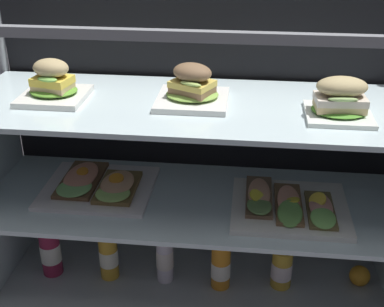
{
  "coord_description": "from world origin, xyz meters",
  "views": [
    {
      "loc": [
        0.16,
        -1.36,
        1.22
      ],
      "look_at": [
        0.0,
        0.0,
        0.53
      ],
      "focal_mm": 48.76,
      "sensor_mm": 36.0,
      "label": 1
    }
  ],
  "objects_px": {
    "juice_bottle_front_right_end": "(50,251)",
    "juice_bottle_front_left_end": "(165,256)",
    "juice_bottle_tucked_behind": "(282,267)",
    "open_sandwich_tray_near_left_corner": "(289,206)",
    "orange_fruit_beside_bottles": "(360,276)",
    "open_sandwich_tray_mid_left": "(98,185)",
    "juice_bottle_back_right": "(221,263)",
    "juice_bottle_back_left": "(108,254)",
    "plated_roll_sandwich_far_left": "(53,85)",
    "plated_roll_sandwich_near_left_corner": "(340,101)",
    "plated_roll_sandwich_right_of_center": "(194,89)"
  },
  "relations": [
    {
      "from": "juice_bottle_front_right_end",
      "to": "juice_bottle_front_left_end",
      "type": "relative_size",
      "value": 0.95
    },
    {
      "from": "juice_bottle_front_left_end",
      "to": "juice_bottle_tucked_behind",
      "type": "bearing_deg",
      "value": 2.21
    },
    {
      "from": "open_sandwich_tray_near_left_corner",
      "to": "juice_bottle_front_right_end",
      "type": "xyz_separation_m",
      "value": [
        -0.78,
        0.06,
        -0.27
      ]
    },
    {
      "from": "juice_bottle_tucked_behind",
      "to": "orange_fruit_beside_bottles",
      "type": "distance_m",
      "value": 0.27
    },
    {
      "from": "open_sandwich_tray_mid_left",
      "to": "open_sandwich_tray_near_left_corner",
      "type": "bearing_deg",
      "value": -5.21
    },
    {
      "from": "juice_bottle_back_right",
      "to": "juice_bottle_back_left",
      "type": "bearing_deg",
      "value": 179.12
    },
    {
      "from": "plated_roll_sandwich_far_left",
      "to": "orange_fruit_beside_bottles",
      "type": "relative_size",
      "value": 2.6
    },
    {
      "from": "juice_bottle_back_left",
      "to": "juice_bottle_front_left_end",
      "type": "bearing_deg",
      "value": 1.42
    },
    {
      "from": "juice_bottle_back_left",
      "to": "plated_roll_sandwich_near_left_corner",
      "type": "bearing_deg",
      "value": -6.56
    },
    {
      "from": "plated_roll_sandwich_near_left_corner",
      "to": "juice_bottle_tucked_behind",
      "type": "distance_m",
      "value": 0.64
    },
    {
      "from": "open_sandwich_tray_mid_left",
      "to": "orange_fruit_beside_bottles",
      "type": "bearing_deg",
      "value": 4.16
    },
    {
      "from": "juice_bottle_front_right_end",
      "to": "juice_bottle_back_right",
      "type": "relative_size",
      "value": 0.95
    },
    {
      "from": "orange_fruit_beside_bottles",
      "to": "open_sandwich_tray_mid_left",
      "type": "bearing_deg",
      "value": -175.84
    },
    {
      "from": "plated_roll_sandwich_far_left",
      "to": "juice_bottle_back_left",
      "type": "xyz_separation_m",
      "value": [
        0.11,
        0.04,
        -0.61
      ]
    },
    {
      "from": "open_sandwich_tray_near_left_corner",
      "to": "juice_bottle_back_left",
      "type": "height_order",
      "value": "open_sandwich_tray_near_left_corner"
    },
    {
      "from": "plated_roll_sandwich_far_left",
      "to": "juice_bottle_front_left_end",
      "type": "relative_size",
      "value": 0.75
    },
    {
      "from": "plated_roll_sandwich_near_left_corner",
      "to": "juice_bottle_tucked_behind",
      "type": "relative_size",
      "value": 0.9
    },
    {
      "from": "juice_bottle_front_right_end",
      "to": "orange_fruit_beside_bottles",
      "type": "relative_size",
      "value": 3.29
    },
    {
      "from": "plated_roll_sandwich_right_of_center",
      "to": "open_sandwich_tray_near_left_corner",
      "type": "xyz_separation_m",
      "value": [
        0.29,
        -0.04,
        -0.33
      ]
    },
    {
      "from": "open_sandwich_tray_mid_left",
      "to": "juice_bottle_back_right",
      "type": "bearing_deg",
      "value": 0.47
    },
    {
      "from": "juice_bottle_front_right_end",
      "to": "juice_bottle_tucked_behind",
      "type": "distance_m",
      "value": 0.79
    },
    {
      "from": "juice_bottle_front_left_end",
      "to": "plated_roll_sandwich_far_left",
      "type": "bearing_deg",
      "value": -172.08
    },
    {
      "from": "juice_bottle_front_right_end",
      "to": "juice_bottle_front_left_end",
      "type": "distance_m",
      "value": 0.4
    },
    {
      "from": "plated_roll_sandwich_near_left_corner",
      "to": "juice_bottle_back_right",
      "type": "xyz_separation_m",
      "value": [
        -0.3,
        0.07,
        -0.61
      ]
    },
    {
      "from": "plated_roll_sandwich_far_left",
      "to": "juice_bottle_front_right_end",
      "type": "relative_size",
      "value": 0.79
    },
    {
      "from": "plated_roll_sandwich_far_left",
      "to": "juice_bottle_back_right",
      "type": "xyz_separation_m",
      "value": [
        0.49,
        0.03,
        -0.61
      ]
    },
    {
      "from": "plated_roll_sandwich_near_left_corner",
      "to": "juice_bottle_front_right_end",
      "type": "bearing_deg",
      "value": 175.14
    },
    {
      "from": "juice_bottle_tucked_behind",
      "to": "orange_fruit_beside_bottles",
      "type": "bearing_deg",
      "value": 7.25
    },
    {
      "from": "plated_roll_sandwich_far_left",
      "to": "open_sandwich_tray_mid_left",
      "type": "relative_size",
      "value": 0.53
    },
    {
      "from": "open_sandwich_tray_near_left_corner",
      "to": "orange_fruit_beside_bottles",
      "type": "distance_m",
      "value": 0.44
    },
    {
      "from": "plated_roll_sandwich_right_of_center",
      "to": "juice_bottle_back_left",
      "type": "distance_m",
      "value": 0.67
    },
    {
      "from": "open_sandwich_tray_mid_left",
      "to": "open_sandwich_tray_near_left_corner",
      "type": "xyz_separation_m",
      "value": [
        0.59,
        -0.05,
        -0.0
      ]
    },
    {
      "from": "plated_roll_sandwich_near_left_corner",
      "to": "juice_bottle_tucked_behind",
      "type": "bearing_deg",
      "value": 135.01
    },
    {
      "from": "juice_bottle_back_right",
      "to": "orange_fruit_beside_bottles",
      "type": "relative_size",
      "value": 3.47
    },
    {
      "from": "plated_roll_sandwich_right_of_center",
      "to": "juice_bottle_front_left_end",
      "type": "distance_m",
      "value": 0.61
    },
    {
      "from": "juice_bottle_back_left",
      "to": "juice_bottle_tucked_behind",
      "type": "xyz_separation_m",
      "value": [
        0.58,
        0.02,
        -0.02
      ]
    },
    {
      "from": "plated_roll_sandwich_far_left",
      "to": "juice_bottle_back_left",
      "type": "bearing_deg",
      "value": 19.1
    },
    {
      "from": "open_sandwich_tray_near_left_corner",
      "to": "juice_bottle_back_left",
      "type": "distance_m",
      "value": 0.64
    },
    {
      "from": "open_sandwich_tray_near_left_corner",
      "to": "juice_bottle_front_left_end",
      "type": "bearing_deg",
      "value": 170.04
    },
    {
      "from": "plated_roll_sandwich_far_left",
      "to": "juice_bottle_back_left",
      "type": "height_order",
      "value": "plated_roll_sandwich_far_left"
    },
    {
      "from": "plated_roll_sandwich_far_left",
      "to": "juice_bottle_front_left_end",
      "type": "bearing_deg",
      "value": 7.92
    },
    {
      "from": "open_sandwich_tray_near_left_corner",
      "to": "juice_bottle_back_right",
      "type": "xyz_separation_m",
      "value": [
        -0.2,
        0.06,
        -0.27
      ]
    },
    {
      "from": "open_sandwich_tray_near_left_corner",
      "to": "juice_bottle_back_right",
      "type": "bearing_deg",
      "value": 163.8
    },
    {
      "from": "plated_roll_sandwich_far_left",
      "to": "juice_bottle_tucked_behind",
      "type": "bearing_deg",
      "value": 4.7
    },
    {
      "from": "orange_fruit_beside_bottles",
      "to": "plated_roll_sandwich_right_of_center",
      "type": "bearing_deg",
      "value": -172.39
    },
    {
      "from": "open_sandwich_tray_mid_left",
      "to": "plated_roll_sandwich_far_left",
      "type": "bearing_deg",
      "value": -163.68
    },
    {
      "from": "juice_bottle_back_left",
      "to": "juice_bottle_tucked_behind",
      "type": "distance_m",
      "value": 0.58
    },
    {
      "from": "juice_bottle_front_right_end",
      "to": "plated_roll_sandwich_far_left",
      "type": "bearing_deg",
      "value": -19.31
    },
    {
      "from": "juice_bottle_back_left",
      "to": "open_sandwich_tray_mid_left",
      "type": "bearing_deg",
      "value": -142.12
    },
    {
      "from": "plated_roll_sandwich_right_of_center",
      "to": "juice_bottle_tucked_behind",
      "type": "height_order",
      "value": "plated_roll_sandwich_right_of_center"
    }
  ]
}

